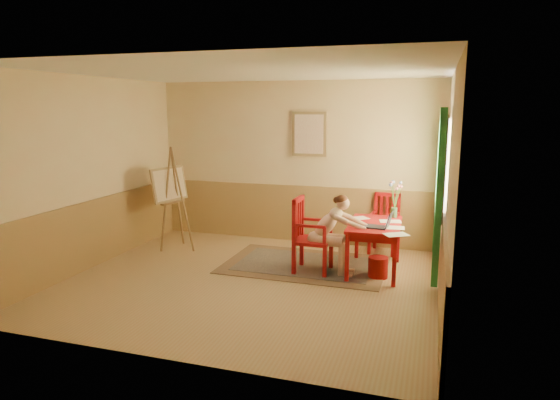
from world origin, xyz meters
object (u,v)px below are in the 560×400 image
(chair_back, at_px, (385,223))
(easel, at_px, (171,188))
(laptop, at_px, (380,225))
(chair_left, at_px, (309,235))
(figure, at_px, (331,231))
(table, at_px, (375,229))

(chair_back, relative_size, easel, 0.56)
(chair_back, relative_size, laptop, 2.43)
(chair_left, height_order, chair_back, chair_left)
(figure, height_order, laptop, figure)
(chair_back, xyz_separation_m, figure, (-0.61, -1.35, 0.15))
(figure, bearing_deg, chair_back, 65.55)
(table, height_order, easel, easel)
(easel, bearing_deg, figure, -10.45)
(chair_back, bearing_deg, easel, -166.57)
(easel, bearing_deg, table, -4.11)
(figure, bearing_deg, table, 25.92)
(chair_left, distance_m, chair_back, 1.64)
(table, distance_m, laptop, 0.30)
(figure, bearing_deg, chair_left, -179.94)
(chair_left, distance_m, laptop, 1.02)
(chair_left, xyz_separation_m, laptop, (0.99, 0.02, 0.22))
(chair_left, relative_size, chair_back, 1.13)
(table, xyz_separation_m, chair_back, (0.04, 1.07, -0.15))
(chair_back, distance_m, easel, 3.59)
(table, bearing_deg, easel, 175.89)
(chair_left, bearing_deg, figure, 0.06)
(chair_back, distance_m, laptop, 1.35)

